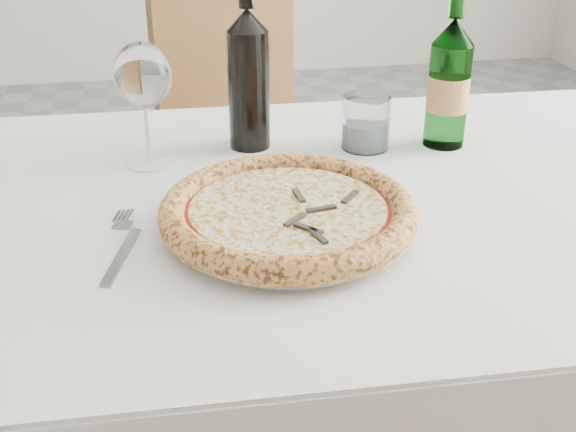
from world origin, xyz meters
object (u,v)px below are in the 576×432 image
chair_far (243,145)px  beer_bottle (449,83)px  plate (288,224)px  wine_glass (143,78)px  wine_bottle (248,78)px  dining_table (276,252)px  pizza (288,212)px  tumbler (366,126)px

chair_far → beer_bottle: beer_bottle is taller
plate → wine_glass: bearing=123.9°
chair_far → wine_bottle: wine_bottle is taller
dining_table → wine_glass: size_ratio=7.45×
dining_table → wine_bottle: 0.29m
plate → wine_glass: 0.34m
dining_table → plate: (0.00, -0.10, 0.10)m
pizza → tumbler: tumbler is taller
wine_glass → tumbler: bearing=1.0°
dining_table → beer_bottle: 0.40m
tumbler → beer_bottle: beer_bottle is taller
pizza → tumbler: size_ratio=3.82×
plate → wine_glass: (-0.17, 0.26, 0.13)m
beer_bottle → wine_bottle: 0.33m
wine_bottle → chair_far: bearing=84.2°
wine_bottle → beer_bottle: bearing=-9.3°
plate → wine_bottle: bearing=91.3°
dining_table → pizza: pizza is taller
chair_far → wine_glass: 0.76m
wine_glass → beer_bottle: size_ratio=0.74×
plate → dining_table: bearing=90.0°
wine_glass → beer_bottle: (0.49, -0.00, -0.03)m
chair_far → wine_bottle: (-0.06, -0.58, 0.34)m
dining_table → tumbler: bearing=42.2°
dining_table → wine_glass: wine_glass is taller
chair_far → plate: 0.91m
wine_glass → wine_bottle: (0.17, 0.05, -0.02)m
plate → wine_bottle: 0.32m
dining_table → chair_far: size_ratio=1.56×
wine_bottle → tumbler: bearing=-12.5°
chair_far → plate: chair_far is taller
wine_glass → tumbler: 0.37m
pizza → chair_far: bearing=86.6°
tumbler → beer_bottle: (0.13, -0.01, 0.07)m
tumbler → wine_bottle: wine_bottle is taller
chair_far → tumbler: bearing=-78.2°
plate → beer_bottle: 0.42m
wine_bottle → wine_glass: bearing=-164.0°
plate → tumbler: (0.18, 0.26, 0.03)m
chair_far → tumbler: size_ratio=10.57×
chair_far → tumbler: 0.68m
plate → pizza: (-0.00, -0.00, 0.02)m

